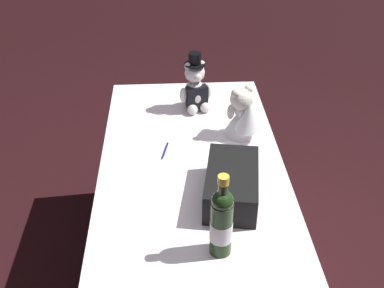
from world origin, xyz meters
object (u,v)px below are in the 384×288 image
teddy_bear_groom (195,88)px  signing_pen (165,151)px  gift_case_black (232,184)px  teddy_bear_bride (243,115)px  champagne_bottle (221,221)px

teddy_bear_groom → signing_pen: teddy_bear_groom is taller
gift_case_black → signing_pen: bearing=38.8°
teddy_bear_bride → signing_pen: (-0.12, 0.35, -0.10)m
teddy_bear_bride → champagne_bottle: bearing=166.3°
teddy_bear_bride → champagne_bottle: size_ratio=0.76×
signing_pen → gift_case_black: size_ratio=0.34×
gift_case_black → champagne_bottle: bearing=165.5°
teddy_bear_bride → champagne_bottle: (-0.70, 0.17, 0.02)m
teddy_bear_groom → champagne_bottle: 0.95m
teddy_bear_groom → champagne_bottle: (-0.95, -0.02, 0.02)m
teddy_bear_groom → champagne_bottle: champagne_bottle is taller
champagne_bottle → gift_case_black: 0.29m
teddy_bear_groom → signing_pen: size_ratio=2.32×
teddy_bear_groom → teddy_bear_bride: bearing=-143.1°
champagne_bottle → teddy_bear_bride: bearing=-13.7°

